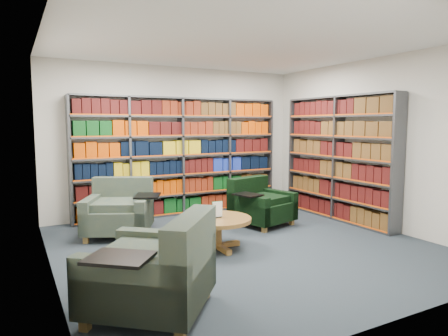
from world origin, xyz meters
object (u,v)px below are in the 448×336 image
chair_teal_front (160,274)px  chair_teal_left (120,212)px  chair_green_right (258,206)px  coffee_table (217,224)px

chair_teal_front → chair_teal_left: bearing=83.4°
chair_teal_left → chair_green_right: chair_teal_left is taller
chair_green_right → coffee_table: chair_green_right is taller
chair_teal_left → chair_teal_front: (-0.33, -2.83, 0.02)m
chair_green_right → coffee_table: (-1.26, -0.91, 0.03)m
chair_teal_left → coffee_table: chair_teal_left is taller
chair_green_right → chair_teal_front: (-2.59, -2.35, 0.05)m
chair_teal_left → chair_green_right: 2.31m
chair_teal_left → chair_green_right: (2.26, -0.48, -0.03)m
chair_teal_front → coffee_table: size_ratio=1.52×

